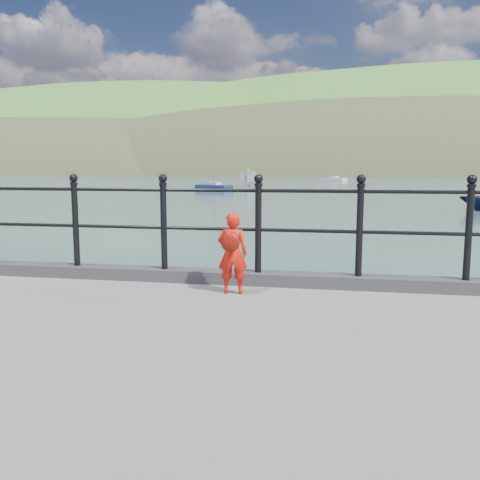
% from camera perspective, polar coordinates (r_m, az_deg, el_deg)
% --- Properties ---
extents(ground, '(600.00, 600.00, 0.00)m').
position_cam_1_polar(ground, '(6.82, -2.94, -12.69)').
color(ground, '#2D4251').
rests_on(ground, ground).
extents(kerb, '(60.00, 0.30, 0.15)m').
position_cam_1_polar(kerb, '(6.38, -3.32, -4.08)').
color(kerb, '#28282B').
rests_on(kerb, quay).
extents(railing, '(18.11, 0.11, 1.20)m').
position_cam_1_polar(railing, '(6.26, -3.38, 2.63)').
color(railing, black).
rests_on(railing, kerb).
extents(far_shore, '(830.00, 200.00, 156.00)m').
position_cam_1_polar(far_shore, '(249.62, 18.97, 1.83)').
color(far_shore, '#333A21').
rests_on(far_shore, ground).
extents(child, '(0.36, 0.31, 0.93)m').
position_cam_1_polar(child, '(5.72, -0.86, -1.40)').
color(child, red).
rests_on(child, quay).
extents(launch_white, '(2.66, 6.08, 2.29)m').
position_cam_1_polar(launch_white, '(69.32, 1.01, 6.96)').
color(launch_white, silver).
rests_on(launch_white, ground).
extents(sailboat_deep, '(5.34, 4.61, 8.18)m').
position_cam_1_polar(sailboat_deep, '(97.74, 10.38, 6.67)').
color(sailboat_deep, silver).
rests_on(sailboat_deep, ground).
extents(sailboat_port, '(4.49, 3.47, 6.62)m').
position_cam_1_polar(sailboat_port, '(54.87, -2.97, 5.84)').
color(sailboat_port, navy).
rests_on(sailboat_port, ground).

